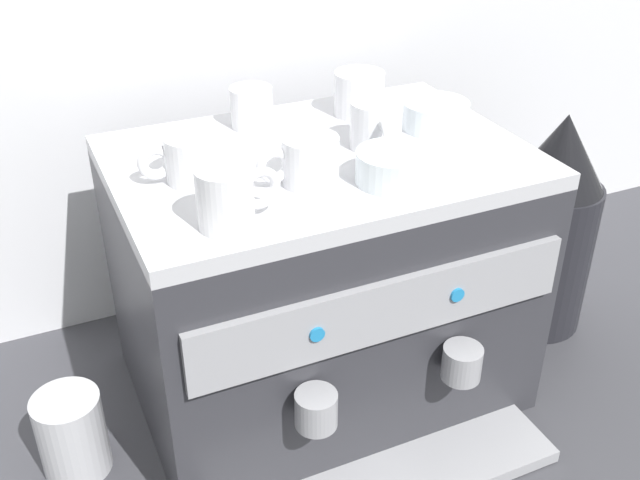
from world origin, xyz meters
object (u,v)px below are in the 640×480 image
ceramic_cup_5 (229,197)px  coffee_grinder (549,226)px  ceramic_cup_3 (360,93)px  milk_pitcher (72,434)px  ceramic_cup_2 (307,161)px  ceramic_cup_4 (252,106)px  ceramic_cup_0 (191,159)px  ceramic_bowl_0 (393,168)px  ceramic_bowl_1 (435,116)px  espresso_machine (321,280)px  ceramic_cup_1 (377,125)px

ceramic_cup_5 → coffee_grinder: 0.69m
ceramic_cup_3 → milk_pitcher: ceramic_cup_3 is taller
ceramic_cup_2 → ceramic_cup_4: size_ratio=1.22×
ceramic_cup_0 → ceramic_cup_4: 0.20m
coffee_grinder → milk_pitcher: 0.86m
ceramic_cup_4 → milk_pitcher: ceramic_cup_4 is taller
ceramic_bowl_0 → milk_pitcher: (-0.46, 0.09, -0.37)m
ceramic_bowl_1 → ceramic_bowl_0: bearing=-137.7°
ceramic_cup_0 → ceramic_bowl_1: ceramic_cup_0 is taller
espresso_machine → ceramic_cup_2: ceramic_cup_2 is taller
ceramic_bowl_1 → ceramic_cup_4: bearing=153.7°
ceramic_cup_0 → ceramic_cup_3: ceramic_cup_3 is taller
ceramic_cup_1 → milk_pitcher: size_ratio=0.84×
ceramic_cup_0 → ceramic_cup_1: bearing=-1.3°
coffee_grinder → ceramic_cup_5: bearing=-167.7°
ceramic_cup_3 → coffee_grinder: ceramic_cup_3 is taller
ceramic_bowl_0 → ceramic_cup_3: bearing=73.3°
ceramic_cup_3 → coffee_grinder: bearing=-20.8°
espresso_machine → ceramic_cup_3: bearing=45.0°
ceramic_cup_1 → ceramic_bowl_1: ceramic_cup_1 is taller
espresso_machine → coffee_grinder: (0.44, -0.00, -0.01)m
ceramic_cup_1 → coffee_grinder: bearing=1.2°
ceramic_cup_5 → ceramic_bowl_1: (0.38, 0.16, -0.02)m
ceramic_cup_4 → coffee_grinder: size_ratio=0.22×
ceramic_cup_5 → ceramic_cup_4: bearing=65.1°
espresso_machine → ceramic_cup_5: 0.34m
ceramic_cup_5 → ceramic_cup_2: bearing=26.7°
espresso_machine → ceramic_cup_1: 0.26m
ceramic_bowl_1 → milk_pitcher: 0.71m
ceramic_cup_2 → ceramic_cup_5: ceramic_cup_5 is taller
ceramic_cup_2 → ceramic_cup_3: bearing=48.1°
coffee_grinder → milk_pitcher: size_ratio=3.09×
ceramic_bowl_0 → milk_pitcher: size_ratio=0.75×
ceramic_bowl_1 → espresso_machine: bearing=-174.2°
ceramic_cup_1 → ceramic_bowl_0: (-0.03, -0.11, -0.01)m
ceramic_cup_2 → ceramic_bowl_0: size_ratio=1.11×
ceramic_cup_2 → milk_pitcher: bearing=171.7°
ceramic_cup_3 → milk_pitcher: bearing=-164.8°
milk_pitcher → coffee_grinder: bearing=1.4°
ceramic_cup_1 → milk_pitcher: ceramic_cup_1 is taller
ceramic_cup_0 → ceramic_bowl_0: ceramic_cup_0 is taller
ceramic_cup_0 → ceramic_bowl_1: size_ratio=1.09×
espresso_machine → ceramic_cup_0: 0.31m
ceramic_cup_3 → ceramic_cup_4: size_ratio=1.13×
ceramic_cup_2 → ceramic_cup_3: 0.26m
coffee_grinder → ceramic_cup_3: bearing=159.2°
milk_pitcher → ceramic_bowl_1: bearing=3.9°
espresso_machine → ceramic_cup_5: size_ratio=5.47×
ceramic_bowl_0 → milk_pitcher: 0.60m
milk_pitcher → ceramic_bowl_0: bearing=-11.5°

